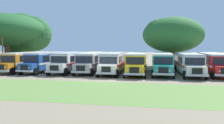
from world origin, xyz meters
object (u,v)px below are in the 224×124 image
Objects in this scene: parked_bus_slot_8 at (213,62)px; utility_pole at (2,46)px; parked_bus_slot_0 at (27,60)px; parked_bus_slot_6 at (162,62)px; parked_bus_slot_2 at (70,61)px; parked_bus_slot_3 at (92,61)px; parked_bus_slot_5 at (137,62)px; parked_bus_slot_1 at (48,61)px; parked_bus_slot_4 at (113,62)px; broad_shade_tree at (173,35)px; secondary_tree at (11,32)px; parked_bus_slot_7 at (188,63)px.

parked_bus_slot_8 is 1.52× the size of utility_pole.
parked_bus_slot_0 and parked_bus_slot_6 have the same top height.
parked_bus_slot_3 is at bearing 93.61° from parked_bus_slot_2.
utility_pole is (-21.76, 1.30, 2.25)m from parked_bus_slot_5.
parked_bus_slot_4 is at bearing 92.47° from parked_bus_slot_1.
secondary_tree reaches higher than broad_shade_tree.
parked_bus_slot_0 is at bearing -87.74° from parked_bus_slot_8.
parked_bus_slot_0 and parked_bus_slot_4 have the same top height.
parked_bus_slot_2 is 16.79m from parked_bus_slot_7.
parked_bus_slot_4 is 6.81m from parked_bus_slot_6.
utility_pole reaches higher than parked_bus_slot_7.
secondary_tree is at bearing -105.29° from parked_bus_slot_7.
parked_bus_slot_7 is at bearing 91.69° from parked_bus_slot_0.
parked_bus_slot_1 and parked_bus_slot_5 have the same top height.
parked_bus_slot_4 is at bearing -85.95° from parked_bus_slot_8.
broad_shade_tree reaches higher than parked_bus_slot_4.
parked_bus_slot_3 is 1.00× the size of parked_bus_slot_6.
parked_bus_slot_0 is 1.00× the size of parked_bus_slot_2.
broad_shade_tree is (5.65, 9.74, 4.14)m from parked_bus_slot_5.
parked_bus_slot_2 is 6.62m from parked_bus_slot_4.
parked_bus_slot_1 is 10.16m from parked_bus_slot_4.
parked_bus_slot_5 is 10.23m from parked_bus_slot_8.
parked_bus_slot_5 is 0.95× the size of broad_shade_tree.
parked_bus_slot_3 and parked_bus_slot_6 have the same top height.
parked_bus_slot_2 is 12.07m from utility_pole.
parked_bus_slot_2 is at bearing -27.85° from secondary_tree.
parked_bus_slot_5 is at bearing 92.22° from parked_bus_slot_1.
parked_bus_slot_1 is at bearing -93.14° from parked_bus_slot_5.
parked_bus_slot_0 and parked_bus_slot_7 have the same top height.
utility_pole is at bearing -93.26° from parked_bus_slot_3.
parked_bus_slot_1 is 1.01× the size of parked_bus_slot_2.
parked_bus_slot_6 is (3.49, 0.51, 0.00)m from parked_bus_slot_5.
secondary_tree is (-8.31, 8.33, 4.92)m from parked_bus_slot_0.
secondary_tree is 2.51× the size of utility_pole.
parked_bus_slot_6 is at bearing 94.42° from parked_bus_slot_1.
secondary_tree is at bearing 115.40° from utility_pole.
parked_bus_slot_3 is 15.76m from broad_shade_tree.
parked_bus_slot_2 and parked_bus_slot_4 have the same top height.
parked_bus_slot_8 is 0.60× the size of secondary_tree.
parked_bus_slot_7 is at bearing 89.03° from parked_bus_slot_4.
parked_bus_slot_2 is 1.00× the size of parked_bus_slot_4.
parked_bus_slot_7 is at bearing -14.79° from secondary_tree.
parked_bus_slot_4 is at bearing -21.17° from secondary_tree.
secondary_tree is (-18.60, 7.86, 4.92)m from parked_bus_slot_3.
parked_bus_slot_0 is 1.52× the size of utility_pole.
parked_bus_slot_5 is 1.00× the size of parked_bus_slot_6.
secondary_tree is at bearing -109.85° from parked_bus_slot_5.
parked_bus_slot_3 and parked_bus_slot_7 have the same top height.
parked_bus_slot_1 and parked_bus_slot_2 have the same top height.
parked_bus_slot_8 is at bearing -62.93° from broad_shade_tree.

